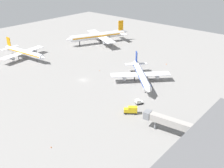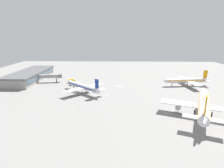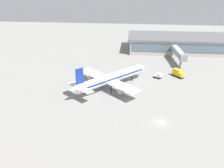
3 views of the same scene
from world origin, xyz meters
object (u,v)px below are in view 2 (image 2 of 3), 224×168
object	(u,v)px
catering_truck	(72,81)
safety_cone_near_gate	(122,91)
airplane_taxiing	(204,105)
safety_cone_mid_apron	(87,74)
safety_cone_far_side	(79,110)
airplane_at_gate	(83,87)
airplane_distant	(187,80)
baggage_tug	(72,84)

from	to	relation	value
catering_truck	safety_cone_near_gate	world-z (taller)	catering_truck
airplane_taxiing	safety_cone_mid_apron	bearing A→B (deg)	59.75
airplane_taxiing	safety_cone_mid_apron	size ratio (longest dim) A/B	81.28
airplane_taxiing	safety_cone_far_side	distance (m)	63.42
safety_cone_far_side	airplane_at_gate	bearing A→B (deg)	-174.99
airplane_distant	catering_truck	xyz separation A→B (m)	(-7.02, -92.83, -2.69)
airplane_distant	baggage_tug	size ratio (longest dim) A/B	10.65
airplane_distant	safety_cone_mid_apron	world-z (taller)	airplane_distant
safety_cone_far_side	airplane_distant	bearing A→B (deg)	124.76
catering_truck	safety_cone_near_gate	xyz separation A→B (m)	(24.57, 41.65, -1.40)
airplane_distant	airplane_at_gate	bearing A→B (deg)	7.64
catering_truck	airplane_taxiing	bearing A→B (deg)	-76.52
airplane_at_gate	safety_cone_far_side	xyz separation A→B (m)	(31.49, 2.76, -4.04)
catering_truck	airplane_distant	bearing A→B (deg)	-42.18
baggage_tug	safety_cone_mid_apron	size ratio (longest dim) A/B	6.20
safety_cone_far_side	baggage_tug	bearing A→B (deg)	-163.21
catering_truck	safety_cone_far_side	xyz separation A→B (m)	(59.26, 17.56, -1.40)
catering_truck	safety_cone_mid_apron	xyz separation A→B (m)	(-35.39, 7.49, -1.40)
baggage_tug	safety_cone_mid_apron	distance (m)	44.15
baggage_tug	safety_cone_far_side	xyz separation A→B (m)	(50.83, 15.34, -0.86)
airplane_distant	safety_cone_mid_apron	distance (m)	95.38
airplane_at_gate	airplane_distant	size ratio (longest dim) A/B	0.79
catering_truck	safety_cone_near_gate	distance (m)	48.37
airplane_distant	safety_cone_near_gate	size ratio (longest dim) A/B	66.08
safety_cone_mid_apron	safety_cone_far_side	xyz separation A→B (m)	(94.65, 10.07, 0.00)
catering_truck	safety_cone_far_side	size ratio (longest dim) A/B	9.31
airplane_distant	safety_cone_far_side	xyz separation A→B (m)	(52.24, -75.27, -4.09)
safety_cone_mid_apron	safety_cone_far_side	size ratio (longest dim) A/B	1.00
airplane_distant	safety_cone_far_side	distance (m)	91.72
airplane_distant	baggage_tug	world-z (taller)	airplane_distant
airplane_distant	safety_cone_mid_apron	bearing A→B (deg)	-33.68
safety_cone_near_gate	safety_cone_far_side	size ratio (longest dim) A/B	1.00
airplane_distant	safety_cone_mid_apron	size ratio (longest dim) A/B	66.08
catering_truck	safety_cone_mid_apron	world-z (taller)	catering_truck
airplane_taxiing	airplane_distant	size ratio (longest dim) A/B	1.23
airplane_distant	safety_cone_near_gate	xyz separation A→B (m)	(17.55, -51.18, -4.09)
airplane_at_gate	airplane_taxiing	bearing A→B (deg)	-165.71
safety_cone_near_gate	safety_cone_far_side	distance (m)	42.24
airplane_taxiing	baggage_tug	distance (m)	96.38
baggage_tug	airplane_taxiing	bearing A→B (deg)	-96.88
airplane_at_gate	safety_cone_far_side	size ratio (longest dim) A/B	52.22
airplane_distant	catering_truck	bearing A→B (deg)	-11.57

